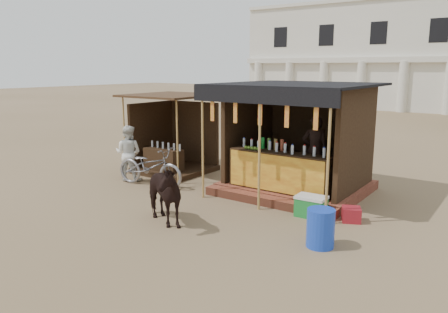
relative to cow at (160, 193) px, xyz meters
name	(u,v)px	position (x,y,z in m)	size (l,w,h in m)	color
ground	(180,220)	(0.20, 0.39, -0.64)	(120.00, 120.00, 0.00)	#846B4C
main_stall	(297,153)	(1.23, 3.75, 0.39)	(3.60, 3.61, 2.78)	brown
secondary_stall	(171,144)	(-2.97, 3.63, 0.21)	(2.40, 2.40, 2.38)	#332312
cow	(160,193)	(0.00, 0.00, 0.00)	(0.69, 1.52, 1.28)	black
motorbike	(150,167)	(-2.24, 1.96, -0.11)	(0.71, 2.04, 1.07)	gray
bystander	(128,153)	(-3.15, 2.04, 0.15)	(0.77, 0.60, 1.58)	silver
blue_barrel	(321,228)	(3.18, 0.78, -0.29)	(0.50, 0.50, 0.70)	#193FBE
red_crate	(351,214)	(3.19, 2.39, -0.49)	(0.37, 0.37, 0.30)	maroon
cooler	(311,206)	(2.37, 2.18, -0.41)	(0.66, 0.47, 0.46)	#1C7F31
background_building	(417,56)	(-1.80, 30.33, 3.34)	(26.00, 7.45, 8.18)	silver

